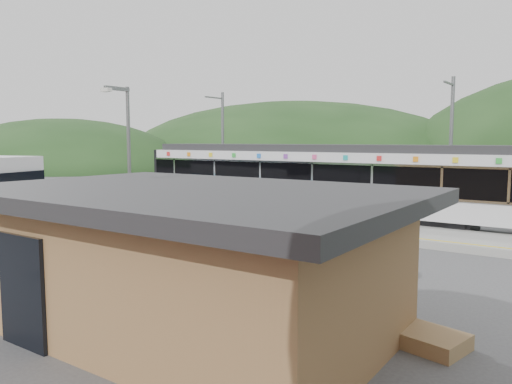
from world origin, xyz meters
The scene contains 10 objects.
ground centered at (0.00, 0.00, 0.00)m, with size 120.00×120.00×0.00m, color #4C4C4F.
hills centered at (6.19, 5.29, 0.00)m, with size 146.00×149.00×26.00m.
platform centered at (0.00, 3.30, 0.15)m, with size 26.00×3.20×0.30m, color #9E9E99.
yellow_line centered at (0.00, 2.00, 0.30)m, with size 26.00×0.10×0.01m, color yellow.
train centered at (1.18, 6.00, 2.06)m, with size 20.44×3.01×3.74m.
catenary_mast_west centered at (-7.00, 8.56, 3.65)m, with size 0.18×1.80×7.00m.
catenary_mast_east centered at (7.00, 8.56, 3.65)m, with size 0.18×1.80×7.00m.
station_shelter centered at (6.00, -9.01, 1.55)m, with size 9.20×6.20×3.00m.
pallet_stack centered at (10.47, -7.14, 0.15)m, with size 1.42×1.27×0.31m.
lamp_post centered at (-0.08, -5.37, 3.43)m, with size 0.35×1.01×5.73m.
Camera 1 is at (12.91, -16.64, 3.98)m, focal length 35.00 mm.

